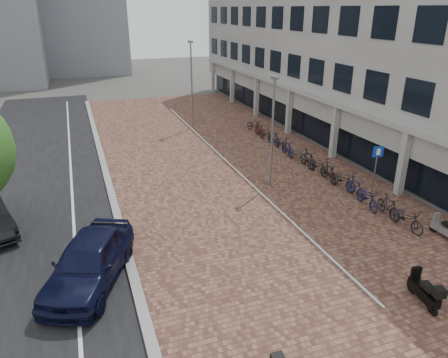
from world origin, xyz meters
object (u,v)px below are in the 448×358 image
Objects in this scene: car_navy at (89,261)px; scooter_front at (445,227)px; scooter_mid at (424,290)px; parking_sign at (376,162)px.

scooter_front is (14.00, -1.81, -0.38)m from car_navy.
scooter_front is at bearing 47.30° from scooter_mid.
parking_sign is at bearing 35.63° from car_navy.
scooter_mid is (-4.00, -3.03, 0.06)m from scooter_front.
car_navy is at bearing -158.08° from parking_sign.
parking_sign reaches higher than scooter_front.
parking_sign is at bearing 72.41° from scooter_mid.
car_navy is 14.12m from scooter_front.
parking_sign is (0.00, 4.58, 1.29)m from scooter_front.
scooter_mid is 8.68m from parking_sign.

